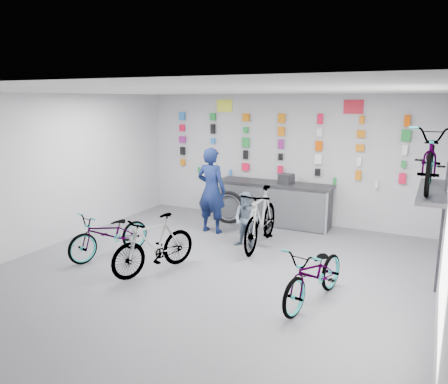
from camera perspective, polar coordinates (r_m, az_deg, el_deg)
The scene contains 19 objects.
floor at distance 7.31m, azimuth -3.24°, elevation -11.24°, with size 8.00×8.00×0.00m, color #515156.
ceiling at distance 6.72m, azimuth -3.55°, elevation 12.98°, with size 8.00×8.00×0.00m, color white.
wall_back at distance 10.47m, azimuth 7.51°, elevation 4.35°, with size 7.00×7.00×0.00m, color #BBBBBD.
wall_left at distance 9.09m, azimuth -22.97°, elevation 2.31°, with size 8.00×8.00×0.00m, color #BBBBBD.
wall_right at distance 6.00m, azimuth 27.15°, elevation -2.71°, with size 8.00×8.00×0.00m, color #BBBBBD.
counter at distance 10.23m, azimuth 6.52°, elevation -1.58°, with size 2.70×0.66×1.00m.
merch_wall at distance 10.37m, azimuth 7.45°, elevation 6.09°, with size 5.58×0.08×1.57m.
wall_bracket at distance 7.18m, azimuth 25.69°, elevation -0.61°, with size 0.39×1.90×2.00m.
sign_left at distance 10.94m, azimuth 0.06°, elevation 11.20°, with size 0.42×0.02×0.30m, color yellow.
sign_right at distance 9.96m, azimuth 16.56°, elevation 10.61°, with size 0.42×0.02×0.30m, color red.
bike_left at distance 8.40m, azimuth -14.68°, elevation -5.30°, with size 0.58×1.67×0.88m, color gray.
bike_center at distance 7.50m, azimuth -9.12°, elevation -6.74°, with size 0.46×1.63×0.98m, color gray.
bike_right at distance 6.46m, azimuth 11.78°, elevation -10.46°, with size 0.59×1.68×0.88m, color gray.
bike_service at distance 8.64m, azimuth 4.84°, elevation -3.40°, with size 0.56×1.97×1.18m, color gray.
bike_wall at distance 7.08m, azimuth 25.50°, elevation 4.10°, with size 0.63×1.80×0.95m, color gray.
clerk at distance 9.50m, azimuth -1.66°, elevation 0.23°, with size 0.68×0.45×1.88m, color #0F1A43.
customer at distance 8.60m, azimuth 2.94°, elevation -3.67°, with size 0.54×0.42×1.12m, color slate.
spare_wheel at distance 10.30m, azimuth 0.59°, elevation -2.02°, with size 0.78×0.22×0.77m.
register at distance 10.02m, azimuth 8.14°, elevation 1.73°, with size 0.28×0.30×0.22m, color black.
Camera 1 is at (3.33, -5.83, 2.90)m, focal length 35.00 mm.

